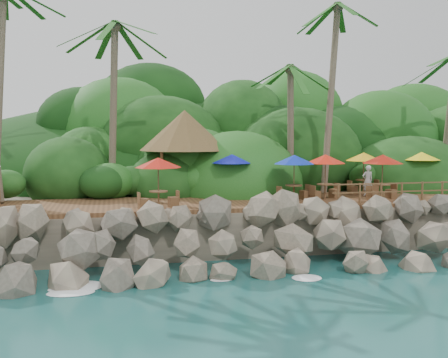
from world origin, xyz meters
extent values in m
plane|color=#19514F|center=(0.00, 0.00, 0.00)|extent=(140.00, 140.00, 0.00)
cube|color=gray|center=(0.00, 16.00, 1.05)|extent=(32.00, 25.20, 2.10)
ellipsoid|color=#143811|center=(0.00, 23.50, 0.00)|extent=(44.80, 28.00, 15.40)
cube|color=brown|center=(0.00, 6.00, 2.20)|extent=(26.00, 5.00, 0.20)
ellipsoid|color=white|center=(-9.00, 0.30, 0.03)|extent=(1.20, 0.80, 0.06)
ellipsoid|color=white|center=(-6.00, 0.30, 0.03)|extent=(1.20, 0.80, 0.06)
ellipsoid|color=white|center=(-3.00, 0.30, 0.03)|extent=(1.20, 0.80, 0.06)
ellipsoid|color=white|center=(0.00, 0.30, 0.03)|extent=(1.20, 0.80, 0.06)
ellipsoid|color=white|center=(3.00, 0.30, 0.03)|extent=(1.20, 0.80, 0.06)
ellipsoid|color=white|center=(6.00, 0.30, 0.03)|extent=(1.20, 0.80, 0.06)
cylinder|color=brown|center=(-5.27, 8.97, 6.78)|extent=(0.83, 1.02, 8.97)
ellipsoid|color=#23601E|center=(-5.27, 8.97, 11.27)|extent=(6.00, 6.00, 2.40)
cylinder|color=brown|center=(4.51, 9.08, 5.83)|extent=(0.69, 0.73, 7.07)
ellipsoid|color=#23601E|center=(4.51, 9.08, 9.36)|extent=(6.00, 6.00, 2.40)
cylinder|color=brown|center=(6.58, 8.33, 7.61)|extent=(1.68, 1.75, 10.55)
cylinder|color=brown|center=(14.11, 8.45, 6.21)|extent=(0.64, 1.61, 7.77)
cylinder|color=brown|center=(-2.87, 7.99, 3.50)|extent=(0.16, 0.16, 2.40)
cylinder|color=brown|center=(-0.07, 7.99, 3.50)|extent=(0.16, 0.16, 2.40)
cylinder|color=brown|center=(-2.87, 10.79, 3.50)|extent=(0.16, 0.16, 2.40)
cylinder|color=brown|center=(-0.07, 10.79, 3.50)|extent=(0.16, 0.16, 2.40)
cone|color=brown|center=(-1.47, 9.39, 5.80)|extent=(4.94, 4.94, 2.20)
cylinder|color=brown|center=(0.62, 6.96, 2.67)|extent=(0.08, 0.08, 0.74)
cylinder|color=brown|center=(0.62, 6.96, 3.05)|extent=(0.84, 0.84, 0.05)
cylinder|color=brown|center=(0.62, 6.96, 3.40)|extent=(0.05, 0.05, 2.20)
cone|color=#0C12A0|center=(0.62, 6.96, 4.35)|extent=(2.10, 2.10, 0.45)
cube|color=brown|center=(-0.03, 7.21, 2.53)|extent=(0.54, 0.54, 0.46)
cube|color=brown|center=(1.27, 6.71, 2.53)|extent=(0.54, 0.54, 0.46)
cylinder|color=brown|center=(8.23, 7.49, 2.67)|extent=(0.08, 0.08, 0.74)
cylinder|color=brown|center=(8.23, 7.49, 3.05)|extent=(0.84, 0.84, 0.05)
cylinder|color=brown|center=(8.23, 7.49, 3.40)|extent=(0.05, 0.05, 2.20)
cone|color=gold|center=(8.23, 7.49, 4.35)|extent=(2.10, 2.10, 0.45)
cube|color=brown|center=(7.55, 7.37, 2.53)|extent=(0.49, 0.49, 0.46)
cube|color=brown|center=(8.92, 7.61, 2.53)|extent=(0.49, 0.49, 0.46)
cylinder|color=brown|center=(8.01, 5.06, 2.67)|extent=(0.08, 0.08, 0.74)
cylinder|color=brown|center=(8.01, 5.06, 3.05)|extent=(0.84, 0.84, 0.05)
cylinder|color=brown|center=(8.01, 5.06, 3.40)|extent=(0.05, 0.05, 2.20)
cone|color=#BA1A0B|center=(8.01, 5.06, 4.35)|extent=(2.10, 2.10, 0.45)
cube|color=brown|center=(7.36, 4.82, 2.53)|extent=(0.54, 0.54, 0.46)
cube|color=brown|center=(8.67, 5.29, 2.53)|extent=(0.54, 0.54, 0.46)
cylinder|color=brown|center=(5.22, 5.76, 2.67)|extent=(0.08, 0.08, 0.74)
cylinder|color=brown|center=(5.22, 5.76, 3.05)|extent=(0.84, 0.84, 0.05)
cylinder|color=brown|center=(5.22, 5.76, 3.40)|extent=(0.05, 0.05, 2.20)
cone|color=red|center=(5.22, 5.76, 4.35)|extent=(2.10, 2.10, 0.45)
cube|color=brown|center=(4.58, 5.48, 2.53)|extent=(0.55, 0.55, 0.46)
cube|color=brown|center=(5.86, 6.05, 2.53)|extent=(0.55, 0.55, 0.46)
cylinder|color=brown|center=(11.80, 7.50, 2.67)|extent=(0.08, 0.08, 0.74)
cylinder|color=brown|center=(11.80, 7.50, 3.05)|extent=(0.84, 0.84, 0.05)
cylinder|color=brown|center=(11.80, 7.50, 3.40)|extent=(0.05, 0.05, 2.20)
cone|color=yellow|center=(11.80, 7.50, 4.35)|extent=(2.10, 2.10, 0.45)
cube|color=brown|center=(11.12, 7.67, 2.53)|extent=(0.51, 0.51, 0.46)
cube|color=brown|center=(12.48, 7.34, 2.53)|extent=(0.51, 0.51, 0.46)
cylinder|color=brown|center=(3.49, 5.60, 2.67)|extent=(0.08, 0.08, 0.74)
cylinder|color=brown|center=(3.49, 5.60, 3.05)|extent=(0.84, 0.84, 0.05)
cylinder|color=brown|center=(3.49, 5.60, 3.40)|extent=(0.05, 0.05, 2.20)
cone|color=#0D27AA|center=(3.49, 5.60, 4.35)|extent=(2.10, 2.10, 0.45)
cube|color=brown|center=(2.83, 5.38, 2.53)|extent=(0.53, 0.53, 0.46)
cube|color=brown|center=(4.15, 5.82, 2.53)|extent=(0.53, 0.53, 0.46)
cylinder|color=brown|center=(-3.36, 4.42, 2.67)|extent=(0.08, 0.08, 0.74)
cylinder|color=brown|center=(-3.36, 4.42, 3.05)|extent=(0.84, 0.84, 0.05)
cylinder|color=brown|center=(-3.36, 4.42, 3.40)|extent=(0.05, 0.05, 2.20)
cone|color=red|center=(-3.36, 4.42, 4.35)|extent=(2.10, 2.10, 0.45)
cube|color=brown|center=(-4.04, 4.27, 2.53)|extent=(0.50, 0.50, 0.46)
cube|color=brown|center=(-2.67, 4.57, 2.53)|extent=(0.50, 0.50, 0.46)
cylinder|color=brown|center=(4.98, 3.65, 2.80)|extent=(0.10, 0.10, 1.00)
cylinder|color=brown|center=(6.08, 3.65, 2.80)|extent=(0.10, 0.10, 1.00)
cylinder|color=brown|center=(7.18, 3.65, 2.80)|extent=(0.10, 0.10, 1.00)
cylinder|color=brown|center=(8.28, 3.65, 2.80)|extent=(0.10, 0.10, 1.00)
cylinder|color=brown|center=(9.38, 3.65, 2.80)|extent=(0.10, 0.10, 1.00)
cylinder|color=brown|center=(10.48, 3.65, 2.80)|extent=(0.10, 0.10, 1.00)
cube|color=brown|center=(7.73, 3.65, 3.25)|extent=(6.10, 0.06, 0.06)
cube|color=brown|center=(7.73, 3.65, 2.85)|extent=(6.10, 0.06, 0.06)
imported|color=white|center=(7.99, 6.53, 3.11)|extent=(0.60, 0.40, 1.63)
camera|label=1|loc=(-5.31, -18.69, 5.75)|focal=41.35mm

